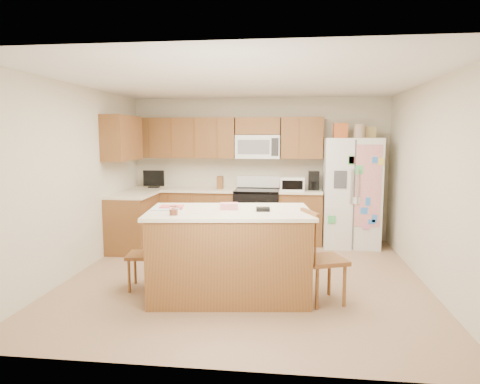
# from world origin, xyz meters

# --- Properties ---
(ground) EXTENTS (4.50, 4.50, 0.00)m
(ground) POSITION_xyz_m (0.00, 0.00, 0.00)
(ground) COLOR #9E7753
(ground) RESTS_ON ground
(room_shell) EXTENTS (4.60, 4.60, 2.52)m
(room_shell) POSITION_xyz_m (0.00, 0.00, 1.44)
(room_shell) COLOR beige
(room_shell) RESTS_ON ground
(cabinetry) EXTENTS (3.36, 1.56, 2.15)m
(cabinetry) POSITION_xyz_m (-0.98, 1.79, 0.91)
(cabinetry) COLOR brown
(cabinetry) RESTS_ON ground
(stove) EXTENTS (0.76, 0.65, 1.13)m
(stove) POSITION_xyz_m (0.00, 1.94, 0.47)
(stove) COLOR black
(stove) RESTS_ON ground
(refrigerator) EXTENTS (0.90, 0.79, 2.04)m
(refrigerator) POSITION_xyz_m (1.57, 1.87, 0.92)
(refrigerator) COLOR white
(refrigerator) RESTS_ON ground
(island) EXTENTS (1.94, 1.27, 1.09)m
(island) POSITION_xyz_m (-0.11, -0.65, 0.50)
(island) COLOR brown
(island) RESTS_ON ground
(windsor_chair_left) EXTENTS (0.41, 0.43, 0.88)m
(windsor_chair_left) POSITION_xyz_m (-1.15, -0.54, 0.42)
(windsor_chair_left) COLOR brown
(windsor_chair_left) RESTS_ON ground
(windsor_chair_back) EXTENTS (0.50, 0.49, 0.95)m
(windsor_chair_back) POSITION_xyz_m (-0.22, 0.14, 0.45)
(windsor_chair_back) COLOR brown
(windsor_chair_back) RESTS_ON ground
(windsor_chair_right) EXTENTS (0.56, 0.57, 1.03)m
(windsor_chair_right) POSITION_xyz_m (0.92, -0.74, 0.49)
(windsor_chair_right) COLOR brown
(windsor_chair_right) RESTS_ON ground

